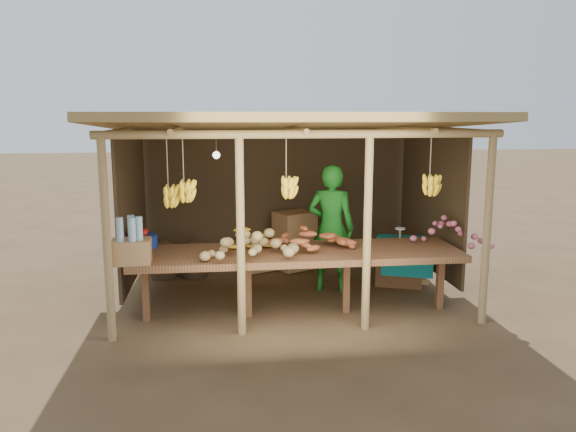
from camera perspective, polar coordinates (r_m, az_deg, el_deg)
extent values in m
plane|color=brown|center=(7.85, 0.00, -7.56)|extent=(60.00, 60.00, 0.00)
cylinder|color=#9F8452|center=(6.18, -17.94, -2.43)|extent=(0.09, 0.09, 2.20)
cylinder|color=#9F8452|center=(6.77, 19.58, -1.44)|extent=(0.09, 0.09, 2.20)
cylinder|color=#9F8452|center=(9.09, -14.45, 1.69)|extent=(0.09, 0.09, 2.20)
cylinder|color=#9F8452|center=(9.51, 11.54, 2.17)|extent=(0.09, 0.09, 2.20)
cylinder|color=#9F8452|center=(6.06, -4.83, -2.19)|extent=(0.09, 0.09, 2.20)
cylinder|color=#9F8452|center=(6.27, 8.06, -1.83)|extent=(0.09, 0.09, 2.20)
cylinder|color=#9F8452|center=(5.99, 1.78, 8.31)|extent=(4.40, 0.09, 0.09)
cylinder|color=#9F8452|center=(8.97, -1.19, 8.96)|extent=(4.40, 0.09, 0.09)
cube|color=#A4874C|center=(7.48, 0.00, 9.39)|extent=(4.70, 3.50, 0.28)
cube|color=#42321E|center=(9.03, -1.15, 2.66)|extent=(4.20, 0.04, 1.98)
cube|color=#42321E|center=(7.80, -15.54, 1.08)|extent=(0.04, 2.40, 1.98)
cube|color=#42321E|center=(8.27, 14.28, 1.65)|extent=(0.04, 2.40, 1.98)
cube|color=brown|center=(6.74, 0.99, -3.86)|extent=(3.90, 1.05, 0.08)
cube|color=brown|center=(6.84, -14.25, -7.44)|extent=(0.08, 0.08, 0.72)
cube|color=brown|center=(6.79, -4.08, -7.28)|extent=(0.08, 0.08, 0.72)
cube|color=brown|center=(6.95, 5.92, -6.89)|extent=(0.08, 0.08, 0.72)
cube|color=brown|center=(7.31, 15.19, -6.34)|extent=(0.08, 0.08, 0.72)
cylinder|color=navy|center=(7.12, -14.82, -2.48)|extent=(0.43, 0.43, 0.15)
cube|color=#9E7146|center=(6.38, -15.61, -3.48)|extent=(0.43, 0.34, 0.26)
imported|color=#19741D|center=(7.68, 4.39, -1.25)|extent=(0.75, 0.62, 1.75)
cube|color=brown|center=(8.26, 11.31, -4.73)|extent=(0.80, 0.74, 0.59)
cube|color=#0D9198|center=(8.18, 11.39, -2.53)|extent=(0.89, 0.83, 0.06)
cube|color=#9E7146|center=(8.81, 0.67, -3.91)|extent=(0.69, 0.63, 0.45)
cube|color=#9E7146|center=(8.71, 0.67, -1.04)|extent=(0.69, 0.63, 0.45)
cube|color=#9E7146|center=(8.75, -3.36, -4.03)|extent=(0.69, 0.63, 0.45)
ellipsoid|color=#42321E|center=(8.55, -12.58, -4.27)|extent=(0.50, 0.50, 0.67)
ellipsoid|color=#42321E|center=(8.52, -9.54, -4.22)|extent=(0.50, 0.50, 0.67)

